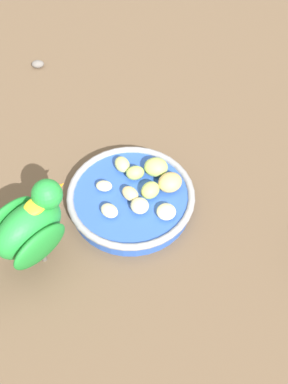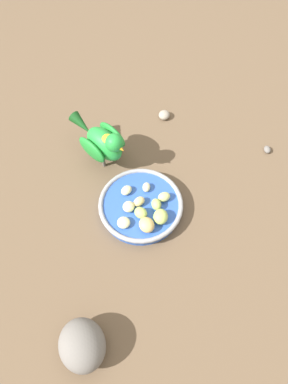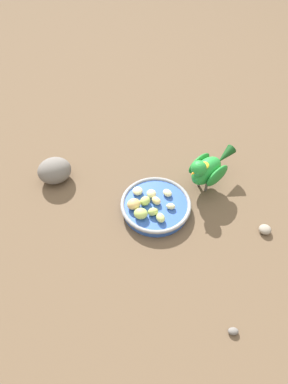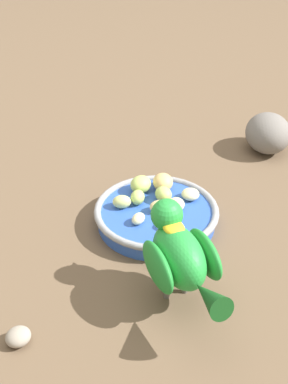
{
  "view_description": "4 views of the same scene",
  "coord_description": "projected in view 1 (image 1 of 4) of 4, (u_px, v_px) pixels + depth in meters",
  "views": [
    {
      "loc": [
        0.15,
        0.51,
        0.7
      ],
      "look_at": [
        0.0,
        0.02,
        0.04
      ],
      "focal_mm": 54.2,
      "sensor_mm": 36.0,
      "label": 1
    },
    {
      "loc": [
        -0.34,
        0.1,
        0.7
      ],
      "look_at": [
        0.02,
        0.0,
        0.07
      ],
      "focal_mm": 32.33,
      "sensor_mm": 36.0,
      "label": 2
    },
    {
      "loc": [
        -0.13,
        -0.52,
        0.74
      ],
      "look_at": [
        -0.01,
        0.02,
        0.07
      ],
      "focal_mm": 31.86,
      "sensor_mm": 36.0,
      "label": 3
    },
    {
      "loc": [
        0.71,
        0.09,
        0.53
      ],
      "look_at": [
        0.01,
        -0.01,
        0.05
      ],
      "focal_mm": 53.18,
      "sensor_mm": 36.0,
      "label": 4
    }
  ],
  "objects": [
    {
      "name": "parrot",
      "position": [
        26.0,
        228.0,
        0.76
      ],
      "size": [
        0.17,
        0.12,
        0.13
      ],
      "rotation": [
        0.0,
        0.0,
        -2.61
      ],
      "color": "#59544C",
      "rests_on": "ground_plane"
    },
    {
      "name": "pebble_0",
      "position": [
        38.0,
        64.0,
        1.06
      ],
      "size": [
        0.03,
        0.02,
        0.01
      ],
      "primitive_type": "ellipsoid",
      "rotation": [
        0.0,
        0.0,
        6.06
      ],
      "color": "slate",
      "rests_on": "ground_plane"
    },
    {
      "name": "apple_piece_7",
      "position": [
        109.0,
        211.0,
        0.82
      ],
      "size": [
        0.03,
        0.03,
        0.02
      ],
      "primitive_type": "ellipsoid",
      "rotation": [
        0.0,
        0.0,
        5.29
      ],
      "color": "beige",
      "rests_on": "feeding_bowl"
    },
    {
      "name": "apple_piece_3",
      "position": [
        140.0,
        206.0,
        0.83
      ],
      "size": [
        0.04,
        0.04,
        0.02
      ],
      "primitive_type": "ellipsoid",
      "rotation": [
        0.0,
        0.0,
        5.44
      ],
      "color": "beige",
      "rests_on": "feeding_bowl"
    },
    {
      "name": "apple_piece_5",
      "position": [
        104.0,
        186.0,
        0.85
      ],
      "size": [
        0.03,
        0.03,
        0.02
      ],
      "primitive_type": "ellipsoid",
      "rotation": [
        0.0,
        0.0,
        5.89
      ],
      "color": "beige",
      "rests_on": "feeding_bowl"
    },
    {
      "name": "apple_piece_1",
      "position": [
        130.0,
        194.0,
        0.84
      ],
      "size": [
        0.03,
        0.03,
        0.02
      ],
      "primitive_type": "ellipsoid",
      "rotation": [
        0.0,
        0.0,
        2.06
      ],
      "color": "#E5C67F",
      "rests_on": "feeding_bowl"
    },
    {
      "name": "apple_piece_6",
      "position": [
        135.0,
        173.0,
        0.86
      ],
      "size": [
        0.03,
        0.02,
        0.02
      ],
      "primitive_type": "ellipsoid",
      "rotation": [
        0.0,
        0.0,
        6.24
      ],
      "color": "#B2CC66",
      "rests_on": "feeding_bowl"
    },
    {
      "name": "apple_piece_4",
      "position": [
        122.0,
        164.0,
        0.87
      ],
      "size": [
        0.03,
        0.03,
        0.02
      ],
      "primitive_type": "ellipsoid",
      "rotation": [
        0.0,
        0.0,
        4.87
      ],
      "color": "#C6D17A",
      "rests_on": "feeding_bowl"
    },
    {
      "name": "apple_piece_0",
      "position": [
        150.0,
        190.0,
        0.84
      ],
      "size": [
        0.04,
        0.04,
        0.02
      ],
      "primitive_type": "ellipsoid",
      "rotation": [
        0.0,
        0.0,
        0.56
      ],
      "color": "#B2CC66",
      "rests_on": "feeding_bowl"
    },
    {
      "name": "apple_piece_8",
      "position": [
        166.0,
        212.0,
        0.82
      ],
      "size": [
        0.04,
        0.04,
        0.02
      ],
      "primitive_type": "ellipsoid",
      "rotation": [
        0.0,
        0.0,
        0.33
      ],
      "color": "beige",
      "rests_on": "feeding_bowl"
    },
    {
      "name": "apple_piece_2",
      "position": [
        156.0,
        167.0,
        0.87
      ],
      "size": [
        0.05,
        0.04,
        0.03
      ],
      "primitive_type": "ellipsoid",
      "rotation": [
        0.0,
        0.0,
        2.75
      ],
      "color": "#B2CC66",
      "rests_on": "feeding_bowl"
    },
    {
      "name": "feeding_bowl",
      "position": [
        131.0,
        199.0,
        0.86
      ],
      "size": [
        0.19,
        0.19,
        0.03
      ],
      "color": "#2D56B7",
      "rests_on": "ground_plane"
    },
    {
      "name": "ground_plane",
      "position": [
        143.0,
        196.0,
        0.88
      ],
      "size": [
        4.0,
        4.0,
        0.0
      ],
      "primitive_type": "plane",
      "color": "brown"
    },
    {
      "name": "apple_piece_9",
      "position": [
        170.0,
        182.0,
        0.85
      ],
      "size": [
        0.04,
        0.04,
        0.03
      ],
      "primitive_type": "ellipsoid",
      "rotation": [
        0.0,
        0.0,
        0.21
      ],
      "color": "tan",
      "rests_on": "feeding_bowl"
    }
  ]
}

